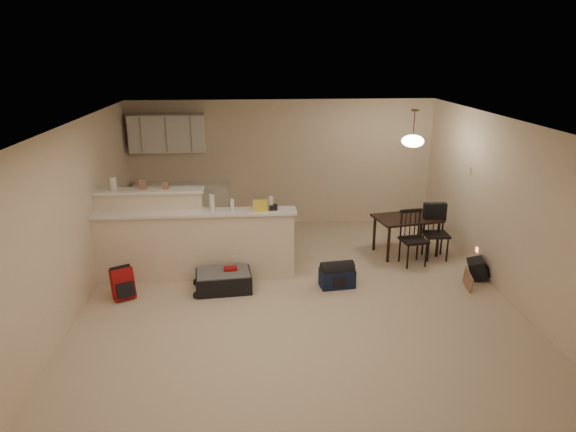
{
  "coord_description": "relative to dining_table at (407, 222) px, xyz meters",
  "views": [
    {
      "loc": [
        -0.63,
        -6.54,
        3.41
      ],
      "look_at": [
        -0.1,
        0.7,
        1.05
      ],
      "focal_mm": 32.0,
      "sensor_mm": 36.0,
      "label": 1
    }
  ],
  "objects": [
    {
      "name": "small_box",
      "position": [
        -3.96,
        -0.54,
        0.87
      ],
      "size": [
        0.08,
        0.06,
        0.12
      ],
      "primitive_type": "cube",
      "color": "#91654B",
      "rests_on": "breakfast_bar"
    },
    {
      "name": "pendant_lamp",
      "position": [
        0.0,
        0.0,
        1.41
      ],
      "size": [
        0.36,
        0.36,
        0.62
      ],
      "color": "brown",
      "rests_on": "room"
    },
    {
      "name": "bag_lump",
      "position": [
        -2.53,
        -0.76,
        0.58
      ],
      "size": [
        0.22,
        0.18,
        0.14
      ],
      "primitive_type": "cube",
      "color": "#91654B",
      "rests_on": "breakfast_bar"
    },
    {
      "name": "room",
      "position": [
        -2.02,
        -1.66,
        0.67
      ],
      "size": [
        7.0,
        7.02,
        2.5
      ],
      "color": "beige",
      "rests_on": "ground"
    },
    {
      "name": "cereal_box",
      "position": [
        -4.3,
        -0.54,
        0.89
      ],
      "size": [
        0.1,
        0.07,
        0.16
      ],
      "primitive_type": "cube",
      "color": "#91654B",
      "rests_on": "breakfast_bar"
    },
    {
      "name": "bottle_b",
      "position": [
        -2.95,
        -0.76,
        0.6
      ],
      "size": [
        0.06,
        0.06,
        0.18
      ],
      "primitive_type": "cylinder",
      "color": "silver",
      "rests_on": "breakfast_bar"
    },
    {
      "name": "red_backpack",
      "position": [
        -4.53,
        -1.38,
        -0.36
      ],
      "size": [
        0.35,
        0.31,
        0.45
      ],
      "primitive_type": "cube",
      "rotation": [
        0.0,
        0.0,
        0.51
      ],
      "color": "#9E1114",
      "rests_on": "ground"
    },
    {
      "name": "cardboard_sheet",
      "position": [
        0.52,
        -1.47,
        -0.45
      ],
      "size": [
        0.05,
        0.36,
        0.28
      ],
      "primitive_type": "cube",
      "rotation": [
        0.0,
        0.0,
        1.49
      ],
      "color": "#91654B",
      "rests_on": "ground"
    },
    {
      "name": "bottle_a",
      "position": [
        -3.25,
        -0.76,
        0.64
      ],
      "size": [
        0.07,
        0.07,
        0.26
      ],
      "primitive_type": "cylinder",
      "color": "silver",
      "rests_on": "breakfast_bar"
    },
    {
      "name": "dining_table",
      "position": [
        0.0,
        0.0,
        0.0
      ],
      "size": [
        1.18,
        0.9,
        0.66
      ],
      "rotation": [
        0.0,
        0.0,
        0.19
      ],
      "color": "black",
      "rests_on": "ground"
    },
    {
      "name": "suitcase",
      "position": [
        -3.1,
        -1.22,
        -0.45
      ],
      "size": [
        0.85,
        0.6,
        0.27
      ],
      "primitive_type": "cube",
      "rotation": [
        0.0,
        0.0,
        0.1
      ],
      "color": "black",
      "rests_on": "ground"
    },
    {
      "name": "jar",
      "position": [
        -4.73,
        -0.54,
        0.91
      ],
      "size": [
        0.1,
        0.1,
        0.2
      ],
      "primitive_type": "cylinder",
      "color": "silver",
      "rests_on": "breakfast_bar"
    },
    {
      "name": "upper_cabinets",
      "position": [
        -4.22,
        1.66,
        1.32
      ],
      "size": [
        1.4,
        0.34,
        0.7
      ],
      "primitive_type": "cube",
      "color": "white",
      "rests_on": "room"
    },
    {
      "name": "extra_item_x",
      "position": [
        -2.37,
        -0.76,
        0.61
      ],
      "size": [
        0.06,
        0.06,
        0.21
      ],
      "primitive_type": "cylinder",
      "color": "silver",
      "rests_on": "breakfast_bar"
    },
    {
      "name": "dining_chair_far",
      "position": [
        0.44,
        -0.26,
        -0.13
      ],
      "size": [
        0.41,
        0.39,
        0.92
      ],
      "primitive_type": null,
      "rotation": [
        0.0,
        0.0,
        -0.03
      ],
      "color": "black",
      "rests_on": "ground"
    },
    {
      "name": "navy_duffel",
      "position": [
        -1.4,
        -1.23,
        -0.44
      ],
      "size": [
        0.54,
        0.34,
        0.28
      ],
      "primitive_type": "cube",
      "rotation": [
        0.0,
        0.0,
        0.13
      ],
      "color": "#121C39",
      "rests_on": "ground"
    },
    {
      "name": "thermostat",
      "position": [
        0.96,
        -0.11,
        0.92
      ],
      "size": [
        0.02,
        0.12,
        0.12
      ],
      "primitive_type": "cube",
      "color": "beige",
      "rests_on": "room"
    },
    {
      "name": "kitchen_counter",
      "position": [
        -4.02,
        1.53,
        -0.13
      ],
      "size": [
        1.8,
        0.6,
        0.9
      ],
      "primitive_type": "cube",
      "color": "white",
      "rests_on": "ground"
    },
    {
      "name": "black_daypack",
      "position": [
        0.83,
        -1.09,
        -0.43
      ],
      "size": [
        0.33,
        0.4,
        0.3
      ],
      "primitive_type": "cube",
      "rotation": [
        0.0,
        0.0,
        1.26
      ],
      "color": "black",
      "rests_on": "ground"
    },
    {
      "name": "breakfast_bar",
      "position": [
        -3.78,
        -0.68,
        0.02
      ],
      "size": [
        3.08,
        0.58,
        1.39
      ],
      "color": "beige",
      "rests_on": "ground"
    },
    {
      "name": "dining_chair_near",
      "position": [
        -0.02,
        -0.49,
        -0.13
      ],
      "size": [
        0.45,
        0.44,
        0.91
      ],
      "primitive_type": null,
      "rotation": [
        0.0,
        0.0,
        0.16
      ],
      "color": "black",
      "rests_on": "ground"
    },
    {
      "name": "pouch",
      "position": [
        -2.33,
        -0.76,
        0.55
      ],
      "size": [
        0.12,
        0.1,
        0.08
      ],
      "primitive_type": "cube",
      "color": "#91654B",
      "rests_on": "breakfast_bar"
    }
  ]
}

